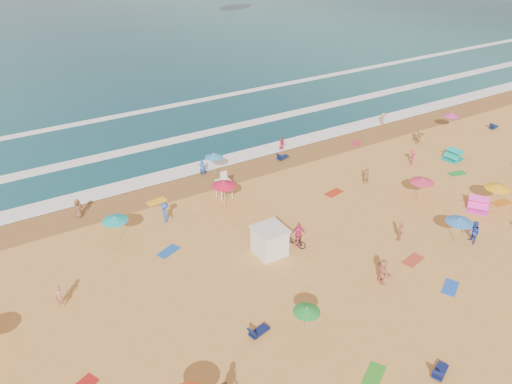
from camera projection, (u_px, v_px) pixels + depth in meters
ground at (315, 238)px, 37.50m from camera, size 220.00×220.00×0.00m
ocean at (61, 31)px, 99.83m from camera, size 220.00×140.00×0.18m
wet_sand at (235, 172)px, 46.77m from camera, size 220.00×220.00×0.00m
surf_foam at (194, 139)px, 53.27m from camera, size 200.00×18.70×0.05m
cabana at (270, 242)px, 35.37m from camera, size 2.00×2.00×2.00m
cabana_roof at (270, 229)px, 34.84m from camera, size 2.20×2.20×0.12m
bicycle at (294, 241)px, 36.26m from camera, size 1.60×1.87×0.97m
lifeguard_stand at (224, 187)px, 42.21m from camera, size 1.20×1.20×2.10m
beach_umbrellas at (331, 216)px, 36.24m from camera, size 57.59×27.72×0.69m
loungers at (414, 233)px, 37.76m from camera, size 54.94×26.97×0.34m
towels at (338, 231)px, 38.23m from camera, size 38.06×25.02×0.03m
popup_tents at (465, 176)px, 44.86m from camera, size 8.15×9.52×1.20m
beachgoers at (319, 197)px, 41.10m from camera, size 38.97×24.48×2.14m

